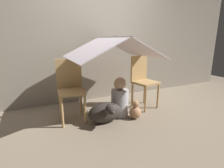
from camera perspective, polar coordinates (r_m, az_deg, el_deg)
ground_plane at (r=2.81m, az=1.11°, el=-10.50°), size 8.80×8.80×0.00m
wall_back at (r=3.46m, az=-6.22°, el=15.45°), size 7.00×0.05×2.50m
chair_left at (r=2.62m, az=-13.37°, el=-0.99°), size 0.40×0.40×0.91m
chair_right at (r=3.11m, az=10.03°, el=1.60°), size 0.44×0.44×0.91m
sheet_canopy at (r=2.66m, az=0.00°, el=11.88°), size 1.29×1.12×0.32m
person_front at (r=2.75m, az=2.56°, el=-5.00°), size 0.27×0.27×0.62m
dog at (r=2.55m, az=-2.13°, el=-9.20°), size 0.51×0.42×0.36m
plush_toy at (r=2.73m, az=7.56°, el=-8.73°), size 0.18×0.18×0.29m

